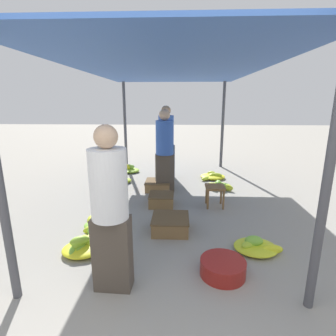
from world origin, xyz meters
TOP-DOWN VIEW (x-y plane):
  - ground_plane at (0.00, 0.00)m, footprint 40.00×40.00m
  - canopy_post_front_right at (1.39, 0.30)m, footprint 0.08×0.08m
  - canopy_post_back_left at (-1.39, 5.72)m, footprint 0.08×0.08m
  - canopy_post_back_right at (1.39, 5.72)m, footprint 0.08×0.08m
  - canopy_tarp at (0.00, 3.01)m, footprint 3.18×5.82m
  - vendor_foreground at (-0.48, 0.48)m, footprint 0.38×0.37m
  - stool at (0.82, 2.68)m, footprint 0.34×0.34m
  - basin_black at (0.66, 0.72)m, footprint 0.50×0.50m
  - banana_pile_left_0 at (-1.02, 1.12)m, footprint 0.51×0.52m
  - banana_pile_left_1 at (-1.03, 1.72)m, footprint 0.52×0.58m
  - banana_pile_left_2 at (-1.20, 4.97)m, footprint 0.57×0.48m
  - banana_pile_left_3 at (-1.18, 4.04)m, footprint 0.46×0.43m
  - banana_pile_right_0 at (1.17, 1.22)m, footprint 0.59×0.48m
  - banana_pile_right_1 at (0.99, 4.47)m, footprint 0.64×0.59m
  - banana_pile_right_2 at (1.06, 3.68)m, footprint 0.58×0.51m
  - crate_near at (-0.14, 2.68)m, footprint 0.45×0.45m
  - crate_mid at (0.06, 1.71)m, footprint 0.54×0.54m
  - crate_far at (-0.28, 3.56)m, footprint 0.53×0.53m
  - shopper_walking_mid at (-0.15, 4.57)m, footprint 0.46×0.46m
  - shopper_walking_far at (-0.13, 3.50)m, footprint 0.42×0.42m

SIDE VIEW (x-z plane):
  - ground_plane at x=0.00m, z-range 0.00..0.00m
  - banana_pile_right_1 at x=0.99m, z-range -0.02..0.14m
  - banana_pile_right_0 at x=1.17m, z-range -0.04..0.17m
  - banana_pile_left_1 at x=-1.03m, z-range -0.02..0.15m
  - banana_pile_right_2 at x=1.06m, z-range -0.03..0.16m
  - banana_pile_left_2 at x=-1.20m, z-range -0.03..0.18m
  - banana_pile_left_0 at x=-1.02m, z-range -0.04..0.19m
  - banana_pile_left_3 at x=-1.18m, z-range -0.05..0.20m
  - basin_black at x=0.66m, z-range 0.00..0.18m
  - crate_far at x=-0.28m, z-range 0.00..0.20m
  - crate_near at x=-0.14m, z-range 0.00..0.21m
  - crate_mid at x=0.06m, z-range 0.00..0.22m
  - stool at x=0.82m, z-range 0.12..0.50m
  - vendor_foreground at x=-0.48m, z-range 0.03..1.69m
  - shopper_walking_far at x=-0.13m, z-range 0.03..1.74m
  - shopper_walking_mid at x=-0.15m, z-range 0.03..1.79m
  - canopy_post_front_right at x=1.39m, z-range 0.00..2.39m
  - canopy_post_back_left at x=-1.39m, z-range 0.00..2.39m
  - canopy_post_back_right at x=1.39m, z-range 0.00..2.39m
  - canopy_tarp at x=0.00m, z-range 2.39..2.43m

